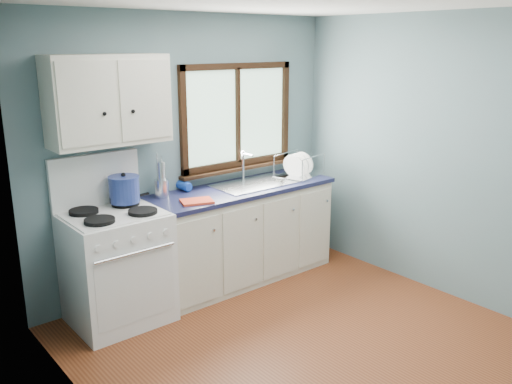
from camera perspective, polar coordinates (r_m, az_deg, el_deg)
floor at (r=4.24m, az=7.54°, el=-16.65°), size 3.20×3.60×0.02m
wall_back at (r=5.09m, az=-6.98°, el=4.18°), size 3.20×0.02×2.50m
wall_left at (r=2.81m, az=-14.71°, el=-5.55°), size 0.02×3.60×2.50m
wall_right at (r=5.01m, az=20.80°, el=3.10°), size 0.02×3.60×2.50m
gas_range at (r=4.59m, az=-14.45°, el=-7.36°), size 0.76×0.69×1.36m
base_cabinets at (r=5.26m, az=-1.53°, el=-4.84°), size 1.85×0.60×0.88m
countertop at (r=5.11m, az=-1.56°, el=0.31°), size 1.89×0.64×0.04m
sink at (r=5.23m, az=-0.01°, el=0.21°), size 0.84×0.46×0.44m
window at (r=5.32m, az=-1.94°, el=7.24°), size 1.36×0.10×1.03m
upper_cabinets at (r=4.45m, az=-15.26°, el=9.31°), size 0.95×0.35×0.70m
skillet at (r=4.61m, az=-13.64°, el=-0.72°), size 0.38×0.27×0.05m
stockpot at (r=4.59m, az=-13.71°, el=0.32°), size 0.32×0.32×0.25m
utensil_crock at (r=4.82m, az=-9.92°, el=0.43°), size 0.13×0.13×0.41m
thermos at (r=4.81m, az=-9.94°, el=1.31°), size 0.07×0.07×0.32m
soap_bottle at (r=4.93m, az=-7.08°, el=1.28°), size 0.09×0.09×0.23m
dish_towel at (r=4.64m, az=-6.24°, el=-0.98°), size 0.32×0.27×0.02m
dish_rack at (r=5.53m, az=4.53°, el=2.33°), size 0.54×0.46×0.24m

